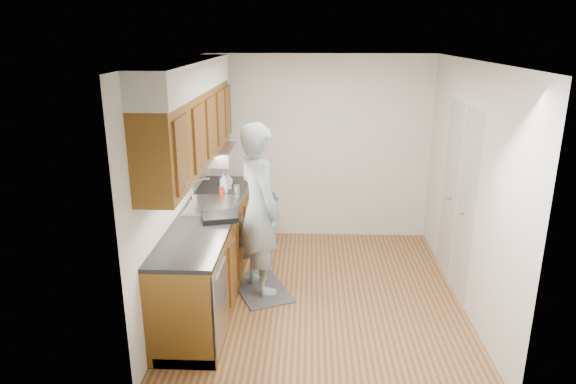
% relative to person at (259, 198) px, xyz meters
% --- Properties ---
extents(floor, '(3.50, 3.50, 0.00)m').
position_rel_person_xyz_m(floor, '(0.66, -0.07, -1.08)').
color(floor, olive).
rests_on(floor, ground).
extents(ceiling, '(3.50, 3.50, 0.00)m').
position_rel_person_xyz_m(ceiling, '(0.66, -0.07, 1.42)').
color(ceiling, white).
rests_on(ceiling, wall_left).
extents(wall_left, '(0.02, 3.50, 2.50)m').
position_rel_person_xyz_m(wall_left, '(-0.84, -0.07, 0.17)').
color(wall_left, silver).
rests_on(wall_left, floor).
extents(wall_right, '(0.02, 3.50, 2.50)m').
position_rel_person_xyz_m(wall_right, '(2.16, -0.07, 0.17)').
color(wall_right, silver).
rests_on(wall_right, floor).
extents(wall_back, '(3.00, 0.02, 2.50)m').
position_rel_person_xyz_m(wall_back, '(0.66, 1.68, 0.17)').
color(wall_back, silver).
rests_on(wall_back, floor).
extents(counter, '(0.64, 2.80, 1.30)m').
position_rel_person_xyz_m(counter, '(-0.54, -0.07, -0.59)').
color(counter, brown).
rests_on(counter, floor).
extents(upper_cabinets, '(0.47, 2.80, 1.21)m').
position_rel_person_xyz_m(upper_cabinets, '(-0.67, -0.03, 0.87)').
color(upper_cabinets, brown).
rests_on(upper_cabinets, wall_left).
extents(closet_door, '(0.02, 1.22, 2.05)m').
position_rel_person_xyz_m(closet_door, '(2.15, 0.23, -0.05)').
color(closet_door, silver).
rests_on(closet_door, wall_right).
extents(floor_mat, '(0.82, 1.00, 0.02)m').
position_rel_person_xyz_m(floor_mat, '(0.00, -0.00, -1.07)').
color(floor_mat, '#555557').
rests_on(floor_mat, floor).
extents(person, '(0.81, 0.90, 2.12)m').
position_rel_person_xyz_m(person, '(0.00, 0.00, 0.00)').
color(person, '#8B9FA9').
rests_on(person, floor_mat).
extents(soap_bottle_a, '(0.13, 0.13, 0.26)m').
position_rel_person_xyz_m(soap_bottle_a, '(-0.48, 0.57, -0.01)').
color(soap_bottle_a, silver).
rests_on(soap_bottle_a, counter).
extents(soap_bottle_b, '(0.11, 0.11, 0.17)m').
position_rel_person_xyz_m(soap_bottle_b, '(-0.46, 0.75, -0.05)').
color(soap_bottle_b, silver).
rests_on(soap_bottle_b, counter).
extents(soap_bottle_c, '(0.20, 0.20, 0.18)m').
position_rel_person_xyz_m(soap_bottle_c, '(-0.48, 0.87, -0.05)').
color(soap_bottle_c, silver).
rests_on(soap_bottle_c, counter).
extents(soda_can, '(0.08, 0.08, 0.11)m').
position_rel_person_xyz_m(soda_can, '(-0.48, 0.46, -0.08)').
color(soda_can, red).
rests_on(soda_can, counter).
extents(steel_can, '(0.08, 0.08, 0.12)m').
position_rel_person_xyz_m(steel_can, '(-0.31, 0.52, -0.08)').
color(steel_can, '#A5A5AA').
rests_on(steel_can, counter).
extents(dish_rack, '(0.42, 0.39, 0.06)m').
position_rel_person_xyz_m(dish_rack, '(-0.38, -0.30, -0.11)').
color(dish_rack, black).
rests_on(dish_rack, counter).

